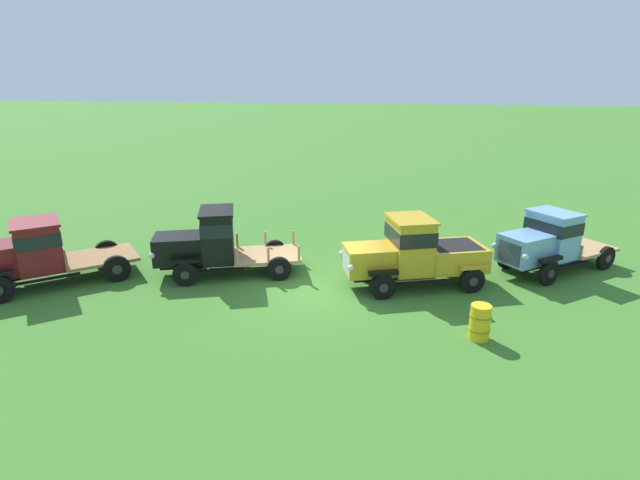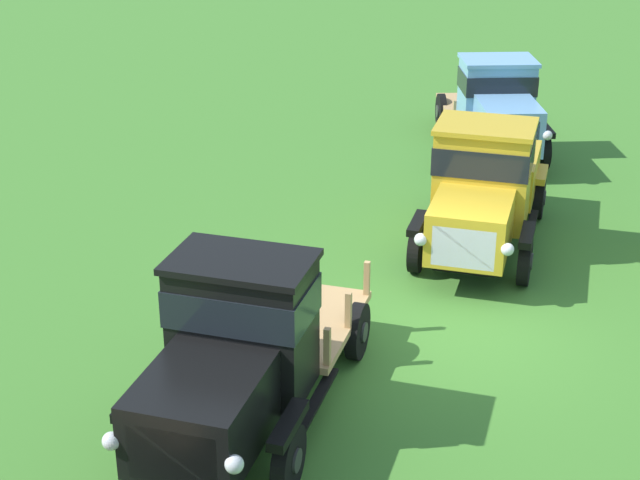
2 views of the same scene
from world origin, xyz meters
TOP-DOWN VIEW (x-y plane):
  - ground_plane at (0.00, 0.00)m, footprint 240.00×240.00m
  - vintage_truck_second_in_line at (-3.79, 0.85)m, footprint 5.17×3.19m
  - vintage_truck_midrow_center at (2.92, 1.03)m, footprint 4.80×3.10m
  - vintage_truck_far_side at (7.37, 2.94)m, footprint 4.67×4.13m

SIDE VIEW (x-z plane):
  - ground_plane at x=0.00m, z-range 0.00..0.00m
  - vintage_truck_far_side at x=7.37m, z-range 0.05..2.18m
  - vintage_truck_midrow_center at x=2.92m, z-range -0.01..2.26m
  - vintage_truck_second_in_line at x=-3.79m, z-range 0.01..2.27m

